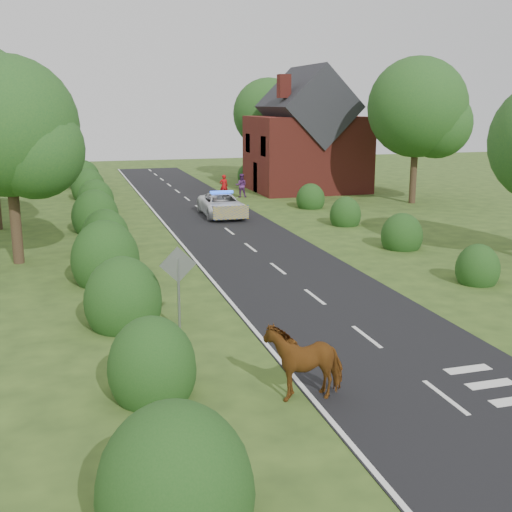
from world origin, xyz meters
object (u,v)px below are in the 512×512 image
object	(u,v)px
cow	(304,365)
pedestrian_purple	(241,185)
road_sign	(178,276)
police_van	(222,205)
pedestrian_red	(224,186)

from	to	relation	value
cow	pedestrian_purple	distance (m)	31.43
road_sign	pedestrian_purple	size ratio (longest dim) A/B	1.53
police_van	pedestrian_purple	world-z (taller)	pedestrian_purple
cow	pedestrian_red	world-z (taller)	pedestrian_red
police_van	pedestrian_red	world-z (taller)	pedestrian_red
cow	pedestrian_red	size ratio (longest dim) A/B	1.27
police_van	pedestrian_red	distance (m)	7.93
pedestrian_purple	road_sign	bearing A→B (deg)	88.67
pedestrian_purple	cow	bearing A→B (deg)	95.04
road_sign	pedestrian_red	distance (m)	27.42
cow	pedestrian_purple	world-z (taller)	pedestrian_purple
pedestrian_red	road_sign	bearing A→B (deg)	77.81
road_sign	pedestrian_purple	xyz separation A→B (m)	(8.83, 25.81, -0.83)
cow	pedestrian_red	bearing A→B (deg)	171.39
road_sign	police_van	xyz separation A→B (m)	(5.72, 18.63, -0.98)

